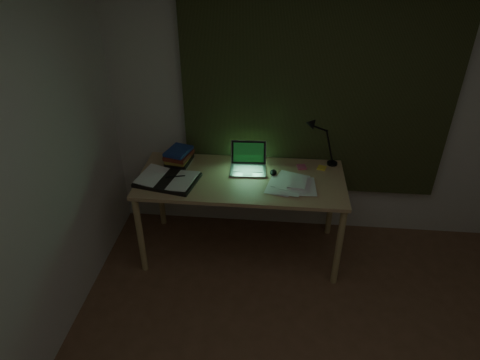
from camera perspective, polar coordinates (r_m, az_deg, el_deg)
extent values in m
cube|color=beige|center=(3.66, 9.98, 9.99)|extent=(3.50, 0.00, 2.50)
cube|color=#2A2E17|center=(3.56, 10.32, 12.73)|extent=(2.20, 0.06, 2.00)
ellipsoid|color=black|center=(3.53, 4.47, 1.00)|extent=(0.06, 0.09, 0.03)
cube|color=yellow|center=(3.67, 10.85, 1.61)|extent=(0.09, 0.09, 0.01)
cube|color=#D35272|center=(3.65, 8.20, 1.73)|extent=(0.09, 0.09, 0.02)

